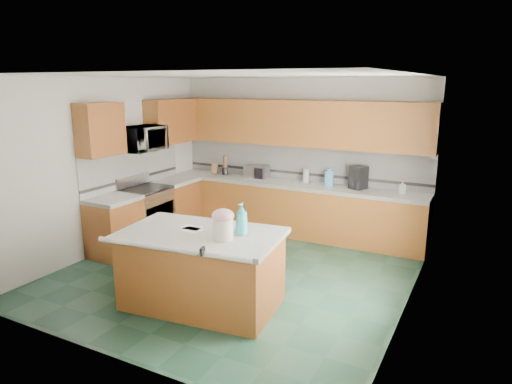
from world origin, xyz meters
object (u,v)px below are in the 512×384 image
Objects in this scene: knife_block at (215,169)px; toaster_oven at (257,172)px; island_base at (202,271)px; coffee_maker at (358,177)px; island_top at (201,234)px; soap_bottle_island at (242,219)px; treat_jar at (223,229)px.

knife_block is 0.48× the size of toaster_oven.
island_base is 8.99× the size of knife_block.
coffee_maker is (2.76, 0.03, 0.09)m from knife_block.
island_top is 3.50m from knife_block.
soap_bottle_island is 1.91× the size of knife_block.
soap_bottle_island is at bearing 60.17° from treat_jar.
toaster_oven is (-0.84, 3.03, 0.15)m from island_top.
toaster_oven is (0.90, 0.00, 0.02)m from knife_block.
island_base is 3.55m from knife_block.
coffee_maker is at bearing -3.69° from toaster_oven.
soap_bottle_island reaches higher than treat_jar.
coffee_maker is (1.02, 3.06, 0.68)m from island_base.
island_base is at bearing -79.08° from toaster_oven.
treat_jar is at bearing -107.98° from soap_bottle_island.
soap_bottle_island reaches higher than knife_block.
coffee_maker reaches higher than knife_block.
island_top is 0.41m from treat_jar.
knife_block is (-2.11, 3.13, -0.02)m from treat_jar.
treat_jar is at bearing -73.48° from toaster_oven.
island_top reaches higher than island_base.
toaster_oven reaches higher than knife_block.
treat_jar is 3.23m from coffee_maker.
soap_bottle_island reaches higher than island_top.
coffee_maker is (1.86, 0.03, 0.07)m from toaster_oven.
island_top is 4.58× the size of toaster_oven.
island_top is 4.98× the size of soap_bottle_island.
coffee_maker is at bearing 65.05° from island_top.
knife_block reaches higher than island_top.
treat_jar is at bearing -79.48° from knife_block.
treat_jar is at bearing -21.93° from island_top.
island_base is 0.72m from treat_jar.
island_top is 3.15m from toaster_oven.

